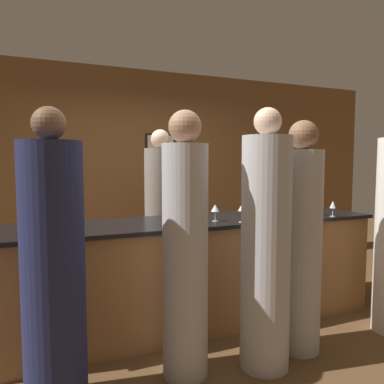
% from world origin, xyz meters
% --- Properties ---
extents(ground_plane, '(14.00, 14.00, 0.00)m').
position_xyz_m(ground_plane, '(0.00, 0.00, 0.00)').
color(ground_plane, brown).
extents(back_wall, '(8.00, 0.08, 2.80)m').
position_xyz_m(back_wall, '(0.00, 2.03, 1.40)').
color(back_wall, brown).
rests_on(back_wall, ground_plane).
extents(bar_counter, '(3.51, 0.80, 0.99)m').
position_xyz_m(bar_counter, '(0.00, 0.00, 0.50)').
color(bar_counter, '#996638').
rests_on(bar_counter, ground_plane).
extents(bartender, '(0.36, 0.36, 1.89)m').
position_xyz_m(bartender, '(-0.07, 0.91, 0.88)').
color(bartender, gray).
rests_on(bartender, ground_plane).
extents(guest_0, '(0.32, 0.32, 1.88)m').
position_xyz_m(guest_0, '(-0.44, -0.74, 0.89)').
color(guest_0, '#B2B2B7').
rests_on(guest_0, ground_plane).
extents(guest_2, '(0.33, 0.33, 1.84)m').
position_xyz_m(guest_2, '(0.54, -0.78, 0.87)').
color(guest_2, '#B2B2B7').
rests_on(guest_2, ground_plane).
extents(guest_3, '(0.38, 0.38, 1.85)m').
position_xyz_m(guest_3, '(-1.31, -0.75, 0.85)').
color(guest_3, '#1E234C').
rests_on(guest_3, ground_plane).
extents(guest_4, '(0.36, 0.36, 1.91)m').
position_xyz_m(guest_4, '(0.14, -0.88, 0.89)').
color(guest_4, '#B2B2B7').
rests_on(guest_4, ground_plane).
extents(wine_bottle_0, '(0.07, 0.07, 0.29)m').
position_xyz_m(wine_bottle_0, '(-0.16, 0.22, 1.10)').
color(wine_bottle_0, black).
rests_on(wine_bottle_0, bar_counter).
extents(wine_bottle_1, '(0.07, 0.07, 0.31)m').
position_xyz_m(wine_bottle_1, '(1.06, -0.21, 1.11)').
color(wine_bottle_1, black).
rests_on(wine_bottle_1, bar_counter).
extents(wine_bottle_2, '(0.07, 0.07, 0.30)m').
position_xyz_m(wine_bottle_2, '(0.73, 0.28, 1.10)').
color(wine_bottle_2, black).
rests_on(wine_bottle_2, bar_counter).
extents(wine_glass_0, '(0.07, 0.07, 0.16)m').
position_xyz_m(wine_glass_0, '(0.29, -0.29, 1.11)').
color(wine_glass_0, silver).
rests_on(wine_glass_0, bar_counter).
extents(wine_glass_1, '(0.06, 0.06, 0.15)m').
position_xyz_m(wine_glass_1, '(1.28, -0.34, 1.10)').
color(wine_glass_1, silver).
rests_on(wine_glass_1, bar_counter).
extents(wine_glass_2, '(0.08, 0.08, 0.15)m').
position_xyz_m(wine_glass_2, '(-0.25, -0.16, 1.10)').
color(wine_glass_2, silver).
rests_on(wine_glass_2, bar_counter).
extents(wine_glass_3, '(0.08, 0.08, 0.15)m').
position_xyz_m(wine_glass_3, '(0.09, -0.15, 1.10)').
color(wine_glass_3, silver).
rests_on(wine_glass_3, bar_counter).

